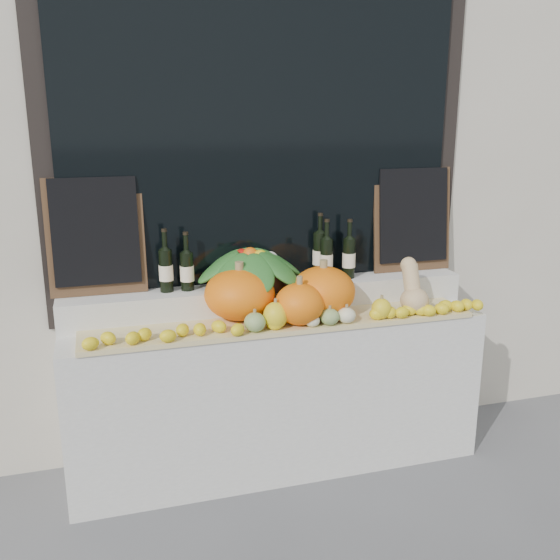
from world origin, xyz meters
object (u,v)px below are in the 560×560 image
object	(u,v)px
pumpkin_right	(323,291)
wine_bottle_tall	(320,255)
pumpkin_left	(240,294)
produce_bowl	(250,267)
butternut_squash	(413,291)

from	to	relation	value
pumpkin_right	wine_bottle_tall	bearing A→B (deg)	74.23
pumpkin_left	wine_bottle_tall	world-z (taller)	wine_bottle_tall
wine_bottle_tall	produce_bowl	bearing A→B (deg)	-172.82
pumpkin_right	butternut_squash	distance (m)	0.51
pumpkin_right	produce_bowl	xyz separation A→B (m)	(-0.35, 0.22, 0.11)
pumpkin_left	produce_bowl	size ratio (longest dim) A/B	0.59
pumpkin_left	pumpkin_right	distance (m)	0.45
pumpkin_right	produce_bowl	world-z (taller)	produce_bowl
pumpkin_left	butternut_squash	xyz separation A→B (m)	(0.95, -0.15, -0.02)
pumpkin_left	pumpkin_right	world-z (taller)	pumpkin_left
pumpkin_left	butternut_squash	size ratio (longest dim) A/B	1.28
butternut_squash	wine_bottle_tall	size ratio (longest dim) A/B	0.77
pumpkin_right	produce_bowl	distance (m)	0.43
butternut_squash	produce_bowl	world-z (taller)	produce_bowl
produce_bowl	pumpkin_right	bearing A→B (deg)	-31.51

